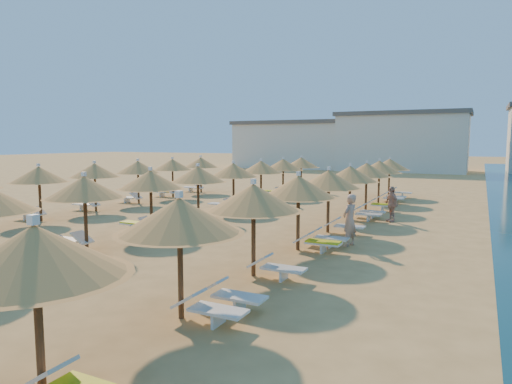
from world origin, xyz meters
The scene contains 8 objects.
ground centered at (0.00, 0.00, 0.00)m, with size 220.00×220.00×0.00m, color tan.
hotel_blocks centered at (3.24, 45.74, 3.70)m, with size 49.90×12.19×8.10m.
parasol_row_east centered at (4.07, 0.77, 2.12)m, with size 2.69×33.01×2.68m.
parasol_row_west centered at (-2.19, 0.77, 2.12)m, with size 2.69×33.01×2.68m.
parasol_row_inland centered at (-8.65, 2.46, 2.12)m, with size 2.69×22.90×2.68m.
loungers centered at (-1.08, 0.97, 0.34)m, with size 15.69×30.87×0.66m.
beachgoer_a centered at (5.48, 0.45, 0.93)m, with size 0.68×0.44×1.85m, color tan.
beachgoer_c centered at (5.93, 6.14, 0.82)m, with size 0.96×0.40×1.64m, color tan.
Camera 1 is at (9.54, -15.19, 3.67)m, focal length 32.00 mm.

